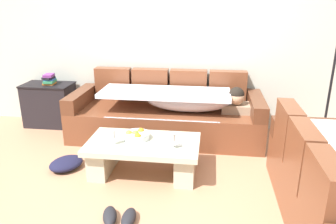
% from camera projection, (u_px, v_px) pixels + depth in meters
% --- Properties ---
extents(ground_plane, '(14.00, 14.00, 0.00)m').
position_uv_depth(ground_plane, '(152.00, 205.00, 3.08)').
color(ground_plane, '#AE7958').
extents(back_wall, '(9.00, 0.10, 2.70)m').
position_uv_depth(back_wall, '(177.00, 35.00, 4.65)').
color(back_wall, beige).
rests_on(back_wall, ground_plane).
extents(couch_along_wall, '(2.57, 0.92, 0.88)m').
position_uv_depth(couch_along_wall, '(169.00, 115.00, 4.50)').
color(couch_along_wall, brown).
rests_on(couch_along_wall, ground_plane).
extents(coffee_table, '(1.20, 0.68, 0.38)m').
position_uv_depth(coffee_table, '(144.00, 153.00, 3.57)').
color(coffee_table, '#B5B9A2').
rests_on(coffee_table, ground_plane).
extents(fruit_bowl, '(0.28, 0.28, 0.10)m').
position_uv_depth(fruit_bowl, '(136.00, 135.00, 3.58)').
color(fruit_bowl, silver).
rests_on(fruit_bowl, coffee_table).
extents(wine_glass_near_left, '(0.07, 0.07, 0.17)m').
position_uv_depth(wine_glass_near_left, '(112.00, 134.00, 3.41)').
color(wine_glass_near_left, silver).
rests_on(wine_glass_near_left, coffee_table).
extents(wine_glass_near_right, '(0.07, 0.07, 0.17)m').
position_uv_depth(wine_glass_near_right, '(172.00, 138.00, 3.32)').
color(wine_glass_near_right, silver).
rests_on(wine_glass_near_right, coffee_table).
extents(open_magazine, '(0.31, 0.25, 0.01)m').
position_uv_depth(open_magazine, '(175.00, 142.00, 3.50)').
color(open_magazine, white).
rests_on(open_magazine, coffee_table).
extents(side_cabinet, '(0.72, 0.44, 0.64)m').
position_uv_depth(side_cabinet, '(50.00, 105.00, 4.94)').
color(side_cabinet, black).
rests_on(side_cabinet, ground_plane).
extents(book_stack_on_cabinet, '(0.17, 0.22, 0.15)m').
position_uv_depth(book_stack_on_cabinet, '(49.00, 79.00, 4.81)').
color(book_stack_on_cabinet, '#B76623').
rests_on(book_stack_on_cabinet, side_cabinet).
extents(floor_lamp, '(0.33, 0.31, 1.95)m').
position_uv_depth(floor_lamp, '(332.00, 59.00, 4.08)').
color(floor_lamp, black).
rests_on(floor_lamp, ground_plane).
extents(pair_of_shoes, '(0.33, 0.29, 0.09)m').
position_uv_depth(pair_of_shoes, '(119.00, 217.00, 2.84)').
color(pair_of_shoes, black).
rests_on(pair_of_shoes, ground_plane).
extents(crumpled_garment, '(0.47, 0.50, 0.12)m').
position_uv_depth(crumpled_garment, '(66.00, 163.00, 3.73)').
color(crumpled_garment, '#191933').
rests_on(crumpled_garment, ground_plane).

